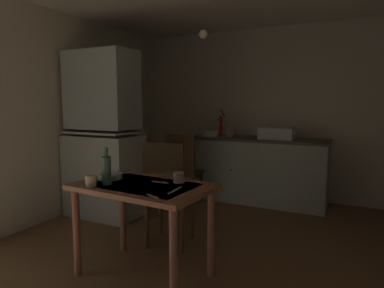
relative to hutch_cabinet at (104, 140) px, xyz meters
name	(u,v)px	position (x,y,z in m)	size (l,w,h in m)	color
ground_plane	(186,251)	(1.33, -0.46, -0.91)	(5.33, 5.33, 0.00)	brown
wall_back	(255,113)	(1.33, 1.75, 0.29)	(3.67, 0.10, 2.39)	beige
wall_left	(39,117)	(-0.50, -0.46, 0.29)	(0.10, 4.43, 2.39)	beige
hutch_cabinet	(104,140)	(0.00, 0.00, 0.00)	(0.87, 0.53, 1.93)	#ABBDAF
counter_cabinet	(257,170)	(1.48, 1.38, -0.47)	(1.85, 0.64, 0.87)	#ABBDAF
sink_basin	(277,133)	(1.74, 1.38, 0.04)	(0.44, 0.34, 0.15)	silver
hand_pump	(221,124)	(0.93, 1.43, 0.13)	(0.05, 0.27, 0.39)	#B21E19
mixing_bowl_counter	(209,133)	(0.79, 1.33, 0.01)	(0.23, 0.23, 0.08)	beige
stoneware_crock	(230,131)	(1.08, 1.41, 0.04)	(0.10, 0.10, 0.14)	beige
dining_table	(143,199)	(1.23, -0.99, -0.29)	(1.07, 0.72, 0.73)	brown
chair_far_side	(167,193)	(1.13, -0.44, -0.39)	(0.46, 0.46, 1.00)	#49371C
chair_by_counter	(183,169)	(0.69, 0.71, -0.41)	(0.44, 0.44, 0.95)	#48341B
serving_bowl_wide	(110,176)	(0.89, -0.94, -0.15)	(0.20, 0.20, 0.04)	#ADD1C1
teacup_cream	(179,177)	(1.45, -0.82, -0.13)	(0.08, 0.08, 0.08)	tan
mug_tall	(91,181)	(0.92, -1.21, -0.13)	(0.08, 0.08, 0.08)	beige
glass_bottle	(106,169)	(0.99, -1.11, -0.06)	(0.07, 0.07, 0.28)	#4C7F56
table_knife	(175,190)	(1.54, -1.04, -0.17)	(0.19, 0.02, 0.01)	silver
teaspoon_near_bowl	(152,196)	(1.48, -1.24, -0.17)	(0.12, 0.02, 0.01)	beige
teaspoon_by_cup	(160,182)	(1.32, -0.88, -0.17)	(0.15, 0.02, 0.01)	beige
pendant_bulb	(203,34)	(1.37, -0.18, 1.06)	(0.08, 0.08, 0.08)	#F9EFCC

